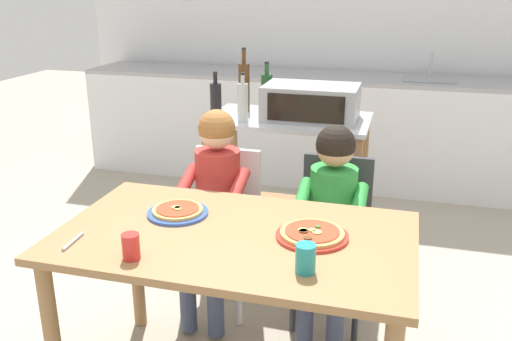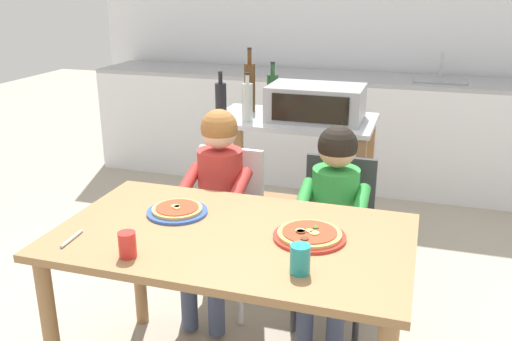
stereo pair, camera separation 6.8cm
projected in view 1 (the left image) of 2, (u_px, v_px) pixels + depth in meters
The scene contains 19 objects.
ground_plane at pixel (296, 258), 3.42m from camera, with size 12.16×12.16×0.00m, color #A89E8C.
back_wall_tiled at pixel (344, 14), 4.70m from camera, with size 4.68×0.12×2.70m.
kitchen_counter at pixel (333, 129), 4.62m from camera, with size 4.21×0.60×1.10m.
kitchen_island_cart at pixel (288, 168), 3.24m from camera, with size 0.91×0.53×0.89m.
toaster_oven at pixel (311, 102), 3.07m from camera, with size 0.52×0.34×0.19m.
bottle_brown_beer at pixel (267, 91), 3.32m from camera, with size 0.07×0.07×0.28m.
bottle_clear_vinegar at pixel (243, 102), 3.02m from camera, with size 0.06×0.06×0.27m.
bottle_dark_olive_oil at pixel (216, 100), 3.11m from camera, with size 0.06×0.06×0.26m.
bottle_squat_spirits at pixel (244, 86), 3.24m from camera, with size 0.07×0.07×0.37m.
dining_table at pixel (235, 258), 2.11m from camera, with size 1.34×0.78×0.73m.
dining_chair_left at pixel (223, 217), 2.83m from camera, with size 0.36×0.36×0.81m.
dining_chair_right at pixel (333, 228), 2.71m from camera, with size 0.36×0.36×0.81m.
child_in_red_shirt at pixel (214, 193), 2.66m from camera, with size 0.32×0.42×1.04m.
child_in_green_shirt at pixel (331, 207), 2.54m from camera, with size 0.32×0.42×0.99m.
pizza_plate_blue_rimmed at pixel (178, 211), 2.24m from camera, with size 0.25×0.25×0.03m.
pizza_plate_red_rimmed at pixel (312, 234), 2.04m from camera, with size 0.27×0.27×0.03m.
drinking_cup_teal at pixel (306, 258), 1.79m from camera, with size 0.07×0.07×0.10m, color teal.
drinking_cup_red at pixel (131, 246), 1.88m from camera, with size 0.06×0.06×0.09m, color red.
serving_spoon at pixel (73, 241), 2.00m from camera, with size 0.01×0.01×0.14m, color #B7BABF.
Camera 1 is at (0.58, -1.79, 1.63)m, focal length 38.77 mm.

